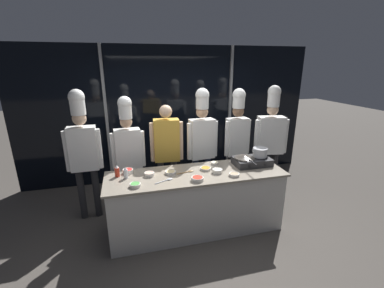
{
  "coord_description": "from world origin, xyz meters",
  "views": [
    {
      "loc": [
        -0.89,
        -3.17,
        2.36
      ],
      "look_at": [
        0.0,
        0.25,
        1.24
      ],
      "focal_mm": 24.0,
      "sensor_mm": 36.0,
      "label": 1
    }
  ],
  "objects_px": {
    "stock_pot": "(260,152)",
    "prep_bowl_chili_flakes": "(197,178)",
    "prep_bowl_mushrooms": "(234,174)",
    "person_guest": "(167,147)",
    "squeeze_bottle_chili": "(117,171)",
    "chef_head": "(83,145)",
    "prep_bowl_bell_pepper": "(128,171)",
    "chef_line": "(202,137)",
    "prep_bowl_carrots": "(206,168)",
    "serving_spoon_solid": "(189,172)",
    "prep_bowl_ginger": "(170,172)",
    "prep_bowl_scallions": "(135,185)",
    "prep_bowl_garlic": "(217,171)",
    "prep_bowl_shrimp": "(149,174)",
    "prep_bowl_noodles": "(215,163)",
    "portable_stove": "(252,161)",
    "squeeze_bottle_clear": "(126,173)",
    "serving_spoon_slotted": "(167,180)",
    "chef_pastry": "(237,133)",
    "chef_sous": "(128,147)",
    "chef_apprentice": "(270,135)",
    "frying_pan": "(245,157)"
  },
  "relations": [
    {
      "from": "stock_pot",
      "to": "prep_bowl_chili_flakes",
      "type": "distance_m",
      "value": 1.13
    },
    {
      "from": "prep_bowl_mushrooms",
      "to": "person_guest",
      "type": "distance_m",
      "value": 1.23
    },
    {
      "from": "squeeze_bottle_chili",
      "to": "person_guest",
      "type": "xyz_separation_m",
      "value": [
        0.77,
        0.57,
        0.1
      ]
    },
    {
      "from": "chef_head",
      "to": "prep_bowl_bell_pepper",
      "type": "bearing_deg",
      "value": 140.82
    },
    {
      "from": "prep_bowl_bell_pepper",
      "to": "chef_line",
      "type": "relative_size",
      "value": 0.07
    },
    {
      "from": "prep_bowl_carrots",
      "to": "serving_spoon_solid",
      "type": "bearing_deg",
      "value": -175.76
    },
    {
      "from": "chef_head",
      "to": "chef_line",
      "type": "relative_size",
      "value": 1.02
    },
    {
      "from": "prep_bowl_ginger",
      "to": "prep_bowl_scallions",
      "type": "relative_size",
      "value": 1.08
    },
    {
      "from": "prep_bowl_chili_flakes",
      "to": "prep_bowl_ginger",
      "type": "height_order",
      "value": "prep_bowl_chili_flakes"
    },
    {
      "from": "prep_bowl_chili_flakes",
      "to": "prep_bowl_scallions",
      "type": "relative_size",
      "value": 1.17
    },
    {
      "from": "prep_bowl_chili_flakes",
      "to": "prep_bowl_scallions",
      "type": "bearing_deg",
      "value": 178.11
    },
    {
      "from": "prep_bowl_chili_flakes",
      "to": "person_guest",
      "type": "relative_size",
      "value": 0.1
    },
    {
      "from": "stock_pot",
      "to": "prep_bowl_garlic",
      "type": "xyz_separation_m",
      "value": [
        -0.73,
        -0.16,
        -0.16
      ]
    },
    {
      "from": "prep_bowl_scallions",
      "to": "prep_bowl_shrimp",
      "type": "relative_size",
      "value": 1.04
    },
    {
      "from": "squeeze_bottle_chili",
      "to": "prep_bowl_noodles",
      "type": "xyz_separation_m",
      "value": [
        1.42,
        0.09,
        -0.06
      ]
    },
    {
      "from": "portable_stove",
      "to": "serving_spoon_solid",
      "type": "relative_size",
      "value": 2.14
    },
    {
      "from": "squeeze_bottle_chili",
      "to": "squeeze_bottle_clear",
      "type": "bearing_deg",
      "value": -37.85
    },
    {
      "from": "serving_spoon_slotted",
      "to": "chef_pastry",
      "type": "distance_m",
      "value": 1.66
    },
    {
      "from": "prep_bowl_shrimp",
      "to": "serving_spoon_solid",
      "type": "bearing_deg",
      "value": -0.82
    },
    {
      "from": "chef_head",
      "to": "prep_bowl_scallions",
      "type": "bearing_deg",
      "value": 125.23
    },
    {
      "from": "prep_bowl_mushrooms",
      "to": "chef_sous",
      "type": "xyz_separation_m",
      "value": [
        -1.38,
        0.97,
        0.2
      ]
    },
    {
      "from": "prep_bowl_ginger",
      "to": "serving_spoon_slotted",
      "type": "relative_size",
      "value": 0.6
    },
    {
      "from": "stock_pot",
      "to": "serving_spoon_slotted",
      "type": "distance_m",
      "value": 1.47
    },
    {
      "from": "serving_spoon_slotted",
      "to": "squeeze_bottle_chili",
      "type": "bearing_deg",
      "value": 155.84
    },
    {
      "from": "chef_apprentice",
      "to": "chef_line",
      "type": "bearing_deg",
      "value": 7.7
    },
    {
      "from": "squeeze_bottle_clear",
      "to": "prep_bowl_bell_pepper",
      "type": "bearing_deg",
      "value": 79.93
    },
    {
      "from": "prep_bowl_garlic",
      "to": "prep_bowl_shrimp",
      "type": "relative_size",
      "value": 1.05
    },
    {
      "from": "squeeze_bottle_clear",
      "to": "serving_spoon_slotted",
      "type": "xyz_separation_m",
      "value": [
        0.53,
        -0.2,
        -0.07
      ]
    },
    {
      "from": "prep_bowl_carrots",
      "to": "frying_pan",
      "type": "bearing_deg",
      "value": 0.58
    },
    {
      "from": "chef_sous",
      "to": "person_guest",
      "type": "bearing_deg",
      "value": 173.54
    },
    {
      "from": "prep_bowl_mushrooms",
      "to": "chef_line",
      "type": "relative_size",
      "value": 0.07
    },
    {
      "from": "portable_stove",
      "to": "person_guest",
      "type": "relative_size",
      "value": 0.31
    },
    {
      "from": "serving_spoon_solid",
      "to": "chef_pastry",
      "type": "xyz_separation_m",
      "value": [
        1.04,
        0.71,
        0.3
      ]
    },
    {
      "from": "prep_bowl_ginger",
      "to": "prep_bowl_carrots",
      "type": "height_order",
      "value": "prep_bowl_ginger"
    },
    {
      "from": "serving_spoon_slotted",
      "to": "chef_sous",
      "type": "bearing_deg",
      "value": 118.31
    },
    {
      "from": "prep_bowl_carrots",
      "to": "chef_apprentice",
      "type": "distance_m",
      "value": 1.55
    },
    {
      "from": "prep_bowl_shrimp",
      "to": "serving_spoon_solid",
      "type": "xyz_separation_m",
      "value": [
        0.55,
        -0.01,
        -0.02
      ]
    },
    {
      "from": "serving_spoon_slotted",
      "to": "chef_head",
      "type": "distance_m",
      "value": 1.43
    },
    {
      "from": "chef_line",
      "to": "chef_sous",
      "type": "bearing_deg",
      "value": -5.42
    },
    {
      "from": "prep_bowl_ginger",
      "to": "chef_line",
      "type": "bearing_deg",
      "value": 46.44
    },
    {
      "from": "prep_bowl_carrots",
      "to": "chef_head",
      "type": "bearing_deg",
      "value": 159.52
    },
    {
      "from": "chef_pastry",
      "to": "chef_head",
      "type": "bearing_deg",
      "value": -3.67
    },
    {
      "from": "chef_line",
      "to": "chef_apprentice",
      "type": "bearing_deg",
      "value": 171.75
    },
    {
      "from": "prep_bowl_scallions",
      "to": "chef_head",
      "type": "bearing_deg",
      "value": 127.05
    },
    {
      "from": "squeeze_bottle_chili",
      "to": "prep_bowl_shrimp",
      "type": "height_order",
      "value": "squeeze_bottle_chili"
    },
    {
      "from": "prep_bowl_carrots",
      "to": "prep_bowl_shrimp",
      "type": "relative_size",
      "value": 1.15
    },
    {
      "from": "prep_bowl_noodles",
      "to": "prep_bowl_garlic",
      "type": "xyz_separation_m",
      "value": [
        -0.07,
        -0.32,
        0.01
      ]
    },
    {
      "from": "frying_pan",
      "to": "squeeze_bottle_clear",
      "type": "xyz_separation_m",
      "value": [
        -1.72,
        -0.01,
        -0.06
      ]
    },
    {
      "from": "prep_bowl_ginger",
      "to": "prep_bowl_scallions",
      "type": "bearing_deg",
      "value": -150.63
    },
    {
      "from": "prep_bowl_scallions",
      "to": "chef_pastry",
      "type": "relative_size",
      "value": 0.07
    }
  ]
}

